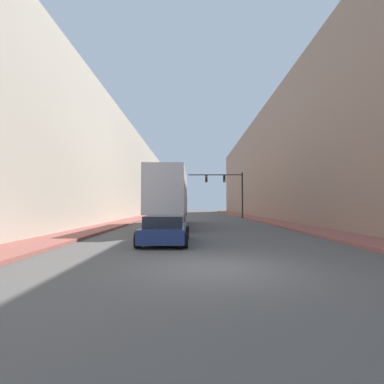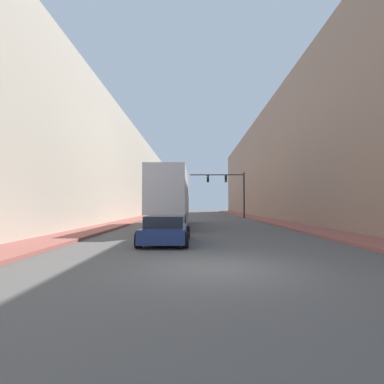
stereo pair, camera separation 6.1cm
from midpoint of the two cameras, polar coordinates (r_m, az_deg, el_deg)
ground_plane at (r=8.41m, az=4.81°, el=-14.28°), size 200.00×200.00×0.00m
sidewalk_right at (r=39.03m, az=11.95°, el=-4.82°), size 2.33×80.00×0.15m
sidewalk_left at (r=38.80m, az=-9.33°, el=-4.85°), size 2.33×80.00×0.15m
building_right at (r=40.38m, az=17.68°, el=5.22°), size 6.00×80.00×14.07m
building_left at (r=39.90m, az=-15.19°, el=3.74°), size 6.00×80.00×11.93m
semi_truck at (r=24.05m, az=-3.88°, el=-0.96°), size 2.55×12.95×4.27m
sedan_car at (r=13.73m, az=-4.85°, el=-7.13°), size 2.12×4.69×1.24m
traffic_signal_gantry at (r=38.95m, az=7.34°, el=1.13°), size 7.08×0.35×5.90m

